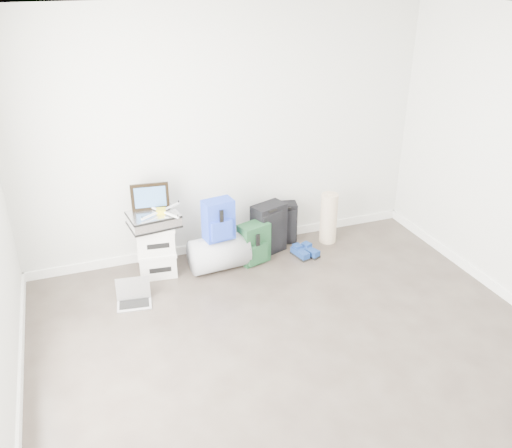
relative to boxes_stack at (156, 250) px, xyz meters
name	(u,v)px	position (x,y,z in m)	size (l,w,h in m)	color
ground	(324,388)	(0.89, -2.17, -0.29)	(5.00, 5.00, 0.00)	#342B26
room_envelope	(338,185)	(0.89, -2.15, 1.44)	(4.52, 5.02, 2.71)	silver
boxes_stack	(156,250)	(0.00, 0.00, 0.00)	(0.43, 0.36, 0.57)	silver
briefcase	(154,220)	(0.00, 0.00, 0.35)	(0.49, 0.36, 0.14)	#B2B2B7
painting	(150,197)	(0.00, 0.10, 0.57)	(0.38, 0.07, 0.29)	black
drone	(161,211)	(0.08, -0.02, 0.45)	(0.45, 0.45, 0.05)	gold
duffel_bag	(219,253)	(0.64, -0.13, -0.10)	(0.38, 0.38, 0.61)	gray
blue_backpack	(219,221)	(0.64, -0.16, 0.30)	(0.34, 0.27, 0.44)	#1A40AC
large_suitcase	(269,228)	(1.29, 0.04, 0.00)	(0.42, 0.34, 0.58)	black
green_backpack	(254,244)	(1.05, -0.12, -0.07)	(0.37, 0.31, 0.46)	#12341B
carry_on	(283,223)	(1.53, 0.20, -0.04)	(0.35, 0.27, 0.49)	black
shoes	(305,253)	(1.63, -0.20, -0.24)	(0.29, 0.27, 0.09)	black
rolled_rug	(329,218)	(2.03, 0.03, 0.02)	(0.20, 0.20, 0.60)	tan
laptop	(134,298)	(-0.33, -0.47, -0.23)	(0.36, 0.28, 0.23)	#B5B4B9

